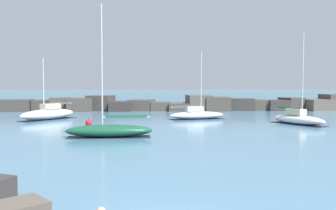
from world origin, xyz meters
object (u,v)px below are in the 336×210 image
object	(u,v)px
sailboat_moored_5	(197,114)
mooring_buoy_orange_near	(89,123)
sailboat_moored_3	(109,130)
sailboat_moored_1	(298,119)
sailboat_moored_2	(48,114)

from	to	relation	value
sailboat_moored_5	mooring_buoy_orange_near	world-z (taller)	sailboat_moored_5
mooring_buoy_orange_near	sailboat_moored_5	bearing A→B (deg)	30.46
sailboat_moored_3	sailboat_moored_1	bearing A→B (deg)	25.07
sailboat_moored_2	sailboat_moored_5	world-z (taller)	sailboat_moored_5
sailboat_moored_3	mooring_buoy_orange_near	distance (m)	8.72
sailboat_moored_1	sailboat_moored_5	bearing A→B (deg)	147.46
sailboat_moored_2	mooring_buoy_orange_near	bearing A→B (deg)	-50.36
sailboat_moored_3	mooring_buoy_orange_near	xyz separation A→B (m)	(-2.98, 8.19, -0.24)
sailboat_moored_2	sailboat_moored_3	distance (m)	17.83
sailboat_moored_1	sailboat_moored_5	world-z (taller)	sailboat_moored_1
sailboat_moored_5	mooring_buoy_orange_near	distance (m)	13.75
sailboat_moored_1	mooring_buoy_orange_near	world-z (taller)	sailboat_moored_1
sailboat_moored_5	sailboat_moored_3	bearing A→B (deg)	-120.35
sailboat_moored_2	sailboat_moored_3	size ratio (longest dim) A/B	0.69
sailboat_moored_2	sailboat_moored_3	bearing A→B (deg)	-59.82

